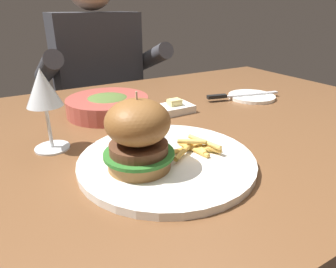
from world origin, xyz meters
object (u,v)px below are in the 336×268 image
object	(u,v)px
wine_glass	(43,91)
diner_person	(101,107)
table_knife	(237,95)
soup_bowl	(108,105)
butter_dish	(174,108)
burger_sandwich	(138,135)
main_plate	(167,161)
bread_plate	(252,97)

from	to	relation	value
wine_glass	diner_person	world-z (taller)	diner_person
table_knife	soup_bowl	xyz separation A→B (m)	(-0.38, 0.07, 0.01)
butter_dish	diner_person	world-z (taller)	diner_person
table_knife	burger_sandwich	bearing A→B (deg)	-150.62
butter_dish	soup_bowl	distance (m)	0.18
main_plate	wine_glass	bearing A→B (deg)	134.10
burger_sandwich	wine_glass	xyz separation A→B (m)	(-0.11, 0.18, 0.05)
table_knife	diner_person	world-z (taller)	diner_person
wine_glass	bread_plate	bearing A→B (deg)	5.60
wine_glass	bread_plate	size ratio (longest dim) A/B	1.14
butter_dish	table_knife	bearing A→B (deg)	1.31
main_plate	bread_plate	world-z (taller)	main_plate
burger_sandwich	wine_glass	size ratio (longest dim) A/B	0.81
table_knife	diner_person	bearing A→B (deg)	108.72
main_plate	soup_bowl	world-z (taller)	soup_bowl
burger_sandwich	soup_bowl	distance (m)	0.33
bread_plate	soup_bowl	size ratio (longest dim) A/B	0.67
main_plate	butter_dish	size ratio (longest dim) A/B	3.28
butter_dish	main_plate	bearing A→B (deg)	-124.05
bread_plate	soup_bowl	distance (m)	0.44
main_plate	table_knife	bearing A→B (deg)	32.17
butter_dish	bread_plate	bearing A→B (deg)	-1.45
bread_plate	butter_dish	xyz separation A→B (m)	(-0.28, 0.01, 0.01)
soup_bowl	diner_person	xyz separation A→B (m)	(0.16, 0.59, -0.20)
table_knife	butter_dish	xyz separation A→B (m)	(-0.23, -0.01, -0.00)
wine_glass	main_plate	bearing A→B (deg)	-45.90
bread_plate	diner_person	size ratio (longest dim) A/B	0.12
burger_sandwich	table_knife	distance (m)	0.51
main_plate	soup_bowl	size ratio (longest dim) A/B	1.49
table_knife	soup_bowl	size ratio (longest dim) A/B	1.10
diner_person	table_knife	bearing A→B (deg)	-71.28
burger_sandwich	butter_dish	world-z (taller)	burger_sandwich
burger_sandwich	butter_dish	bearing A→B (deg)	48.32
burger_sandwich	diner_person	xyz separation A→B (m)	(0.22, 0.91, -0.25)
wine_glass	butter_dish	bearing A→B (deg)	11.42
butter_dish	diner_person	distance (m)	0.69
burger_sandwich	bread_plate	distance (m)	0.55
soup_bowl	diner_person	size ratio (longest dim) A/B	0.18
diner_person	wine_glass	bearing A→B (deg)	-114.31
wine_glass	soup_bowl	distance (m)	0.24
wine_glass	diner_person	distance (m)	0.86
bread_plate	butter_dish	size ratio (longest dim) A/B	1.47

